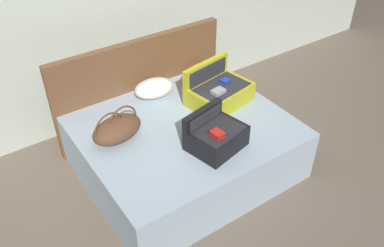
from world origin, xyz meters
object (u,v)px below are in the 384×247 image
at_px(hard_case_medium, 216,136).
at_px(duffel_bag, 117,129).
at_px(hard_case_large, 219,92).
at_px(pillow_near_headboard, 154,88).
at_px(bed, 185,147).
at_px(pillow_center_head, 200,72).

height_order(hard_case_medium, duffel_bag, hard_case_medium).
bearing_deg(hard_case_large, hard_case_medium, -139.59).
bearing_deg(pillow_near_headboard, bed, -92.07).
xyz_separation_m(bed, hard_case_large, (0.49, 0.14, 0.38)).
relative_size(hard_case_large, hard_case_medium, 1.26).
relative_size(bed, pillow_center_head, 3.92).
xyz_separation_m(bed, pillow_center_head, (0.59, 0.58, 0.34)).
bearing_deg(pillow_near_headboard, hard_case_large, -43.65).
bearing_deg(hard_case_large, pillow_near_headboard, 126.09).
height_order(hard_case_medium, pillow_center_head, hard_case_medium).
relative_size(bed, hard_case_medium, 3.60).
xyz_separation_m(hard_case_large, duffel_bag, (-1.07, 0.04, -0.01)).
bearing_deg(hard_case_medium, duffel_bag, 126.01).
bearing_deg(pillow_center_head, bed, -135.30).
height_order(bed, hard_case_medium, hard_case_medium).
relative_size(bed, hard_case_large, 2.87).
xyz_separation_m(hard_case_medium, duffel_bag, (-0.64, 0.56, -0.01)).
distance_m(bed, hard_case_medium, 0.54).
distance_m(duffel_bag, pillow_near_headboard, 0.73).
distance_m(hard_case_medium, pillow_center_head, 1.11).
bearing_deg(duffel_bag, pillow_near_headboard, 34.01).
distance_m(hard_case_large, duffel_bag, 1.07).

